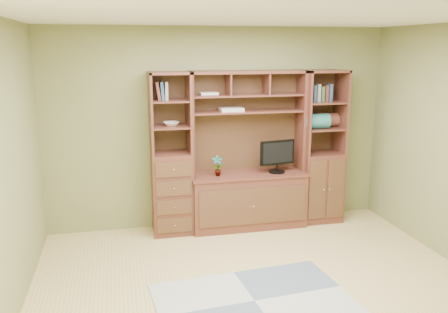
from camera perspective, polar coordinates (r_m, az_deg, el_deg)
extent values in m
cube|color=tan|center=(4.83, 4.74, -15.97)|extent=(4.60, 4.10, 0.04)
cube|color=white|center=(4.24, 5.42, 16.50)|extent=(4.60, 4.10, 0.04)
cube|color=olive|center=(6.25, -0.56, 3.46)|extent=(4.50, 0.04, 2.60)
cube|color=olive|center=(2.62, 18.77, -11.05)|extent=(4.50, 0.04, 2.60)
cube|color=olive|center=(4.26, -25.18, -2.37)|extent=(0.04, 4.00, 2.60)
cube|color=#54281D|center=(6.13, 2.98, 0.63)|extent=(1.54, 0.53, 2.05)
cube|color=#54281D|center=(5.98, -6.40, 0.25)|extent=(0.50, 0.45, 2.05)
cube|color=#54281D|center=(6.51, 11.60, 1.12)|extent=(0.55, 0.45, 2.05)
cube|color=gray|center=(4.67, 3.71, -16.98)|extent=(1.92, 1.37, 0.01)
cube|color=black|center=(6.21, 6.43, 0.73)|extent=(0.51, 0.29, 0.59)
imported|color=#965732|center=(6.03, -0.79, -1.13)|extent=(0.14, 0.10, 0.27)
cube|color=beige|center=(6.07, 0.89, 5.68)|extent=(0.29, 0.21, 0.05)
imported|color=silver|center=(5.90, -6.38, 3.94)|extent=(0.20, 0.20, 0.05)
cube|color=#276866|center=(6.36, 11.03, 4.19)|extent=(0.34, 0.20, 0.20)
cube|color=brown|center=(6.57, 12.33, 4.34)|extent=(0.33, 0.18, 0.18)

